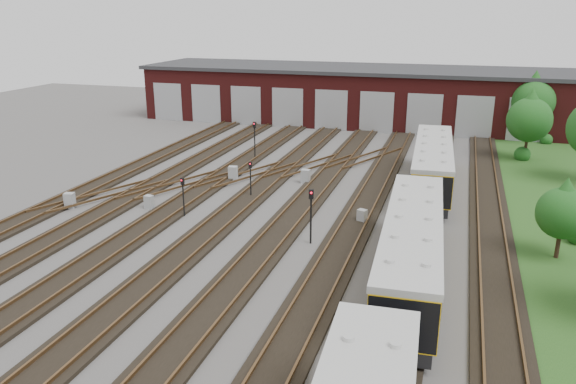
% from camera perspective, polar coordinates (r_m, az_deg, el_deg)
% --- Properties ---
extents(ground, '(120.00, 120.00, 0.00)m').
position_cam_1_polar(ground, '(31.14, -6.34, -6.06)').
color(ground, '#474442').
rests_on(ground, ground).
extents(track_network, '(30.40, 70.00, 0.33)m').
position_cam_1_polar(track_network, '(31.65, -6.20, -5.43)').
color(track_network, black).
rests_on(track_network, ground).
extents(maintenance_shed, '(51.00, 12.50, 6.35)m').
position_cam_1_polar(maintenance_shed, '(67.63, 7.24, 9.82)').
color(maintenance_shed, '#4F1413').
rests_on(maintenance_shed, ground).
extents(grass_verge, '(8.00, 55.00, 0.05)m').
position_cam_1_polar(grass_verge, '(38.83, 27.14, -3.02)').
color(grass_verge, '#1C4617').
rests_on(grass_verge, ground).
extents(metro_train, '(3.32, 46.76, 3.03)m').
position_cam_1_polar(metro_train, '(27.42, 12.48, -5.54)').
color(metro_train, black).
rests_on(metro_train, ground).
extents(signal_mast_0, '(0.25, 0.24, 2.56)m').
position_cam_1_polar(signal_mast_0, '(36.24, -10.62, 0.04)').
color(signal_mast_0, black).
rests_on(signal_mast_0, ground).
extents(signal_mast_1, '(0.26, 0.25, 2.62)m').
position_cam_1_polar(signal_mast_1, '(39.33, -3.84, 1.80)').
color(signal_mast_1, black).
rests_on(signal_mast_1, ground).
extents(signal_mast_2, '(0.26, 0.24, 3.41)m').
position_cam_1_polar(signal_mast_2, '(49.37, -3.41, 5.71)').
color(signal_mast_2, black).
rests_on(signal_mast_2, ground).
extents(signal_mast_3, '(0.30, 0.28, 3.21)m').
position_cam_1_polar(signal_mast_3, '(31.30, 2.35, -1.75)').
color(signal_mast_3, black).
rests_on(signal_mast_3, ground).
extents(relay_cabinet_0, '(0.72, 0.65, 1.04)m').
position_cam_1_polar(relay_cabinet_0, '(40.23, -21.29, -0.81)').
color(relay_cabinet_0, '#979A9C').
rests_on(relay_cabinet_0, ground).
extents(relay_cabinet_1, '(0.75, 0.66, 1.11)m').
position_cam_1_polar(relay_cabinet_1, '(43.86, -5.61, 1.91)').
color(relay_cabinet_1, '#979A9C').
rests_on(relay_cabinet_1, ground).
extents(relay_cabinet_2, '(0.59, 0.51, 0.90)m').
position_cam_1_polar(relay_cabinet_2, '(38.55, -13.93, -0.98)').
color(relay_cabinet_2, '#979A9C').
rests_on(relay_cabinet_2, ground).
extents(relay_cabinet_3, '(0.65, 0.54, 1.06)m').
position_cam_1_polar(relay_cabinet_3, '(42.93, 1.80, 1.60)').
color(relay_cabinet_3, '#979A9C').
rests_on(relay_cabinet_3, ground).
extents(relay_cabinet_4, '(0.66, 0.61, 0.89)m').
position_cam_1_polar(relay_cabinet_4, '(35.12, 7.53, -2.48)').
color(relay_cabinet_4, '#979A9C').
rests_on(relay_cabinet_4, ground).
extents(tree_0, '(4.26, 4.26, 7.06)m').
position_cam_1_polar(tree_0, '(61.35, 23.68, 8.91)').
color(tree_0, black).
rests_on(tree_0, ground).
extents(tree_1, '(3.82, 3.82, 6.33)m').
position_cam_1_polar(tree_1, '(53.08, 23.38, 7.23)').
color(tree_1, black).
rests_on(tree_1, ground).
extents(tree_3, '(2.73, 2.73, 4.52)m').
position_cam_1_polar(tree_3, '(32.42, 26.23, -1.40)').
color(tree_3, black).
rests_on(tree_3, ground).
extents(bush_1, '(1.41, 1.41, 1.41)m').
position_cam_1_polar(bush_1, '(53.76, 22.73, 3.75)').
color(bush_1, '#154814').
rests_on(bush_1, ground).
extents(bush_2, '(1.19, 1.19, 1.19)m').
position_cam_1_polar(bush_2, '(61.38, 24.79, 5.01)').
color(bush_2, '#154814').
rests_on(bush_2, ground).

